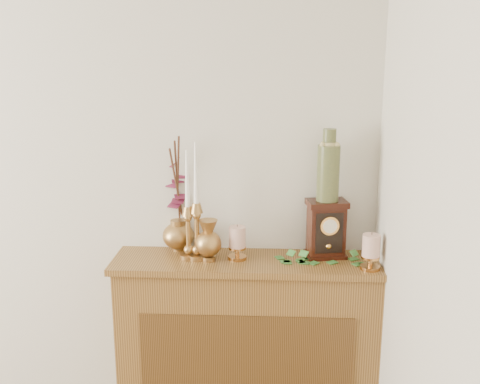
# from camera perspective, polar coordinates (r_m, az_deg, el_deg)

# --- Properties ---
(console_shelf) EXTENTS (1.24, 0.34, 0.93)m
(console_shelf) POSITION_cam_1_polar(r_m,az_deg,el_deg) (2.80, 0.74, -16.32)
(console_shelf) COLOR olive
(console_shelf) RESTS_ON ground
(candlestick_left) EXTENTS (0.08, 0.08, 0.51)m
(candlestick_left) POSITION_cam_1_polar(r_m,az_deg,el_deg) (2.56, -5.30, -3.25)
(candlestick_left) COLOR #A98143
(candlestick_left) RESTS_ON console_shelf
(candlestick_center) EXTENTS (0.09, 0.09, 0.54)m
(candlestick_center) POSITION_cam_1_polar(r_m,az_deg,el_deg) (2.55, -4.42, -3.04)
(candlestick_center) COLOR #A98143
(candlestick_center) RESTS_ON console_shelf
(bud_vase) EXTENTS (0.12, 0.12, 0.19)m
(bud_vase) POSITION_cam_1_polar(r_m,az_deg,el_deg) (2.55, -3.24, -4.97)
(bud_vase) COLOR #A98143
(bud_vase) RESTS_ON console_shelf
(ginger_jar) EXTENTS (0.23, 0.24, 0.56)m
(ginger_jar) POSITION_cam_1_polar(r_m,az_deg,el_deg) (2.69, -6.30, -0.53)
(ginger_jar) COLOR #A98143
(ginger_jar) RESTS_ON console_shelf
(pillar_candle_left) EXTENTS (0.09, 0.09, 0.17)m
(pillar_candle_left) POSITION_cam_1_polar(r_m,az_deg,el_deg) (2.56, -0.28, -5.01)
(pillar_candle_left) COLOR #BA8041
(pillar_candle_left) RESTS_ON console_shelf
(pillar_candle_right) EXTENTS (0.09, 0.09, 0.17)m
(pillar_candle_right) POSITION_cam_1_polar(r_m,az_deg,el_deg) (2.51, 13.16, -5.77)
(pillar_candle_right) COLOR #BA8041
(pillar_candle_right) RESTS_ON console_shelf
(ivy_garland) EXTENTS (0.37, 0.15, 0.07)m
(ivy_garland) POSITION_cam_1_polar(r_m,az_deg,el_deg) (2.55, 8.26, -7.05)
(ivy_garland) COLOR #34712B
(ivy_garland) RESTS_ON console_shelf
(mantel_clock) EXTENTS (0.20, 0.15, 0.27)m
(mantel_clock) POSITION_cam_1_polar(r_m,az_deg,el_deg) (2.61, 8.74, -3.77)
(mantel_clock) COLOR #37140B
(mantel_clock) RESTS_ON console_shelf
(ceramic_vase) EXTENTS (0.10, 0.10, 0.33)m
(ceramic_vase) POSITION_cam_1_polar(r_m,az_deg,el_deg) (2.55, 8.96, 2.34)
(ceramic_vase) COLOR #1B372B
(ceramic_vase) RESTS_ON mantel_clock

